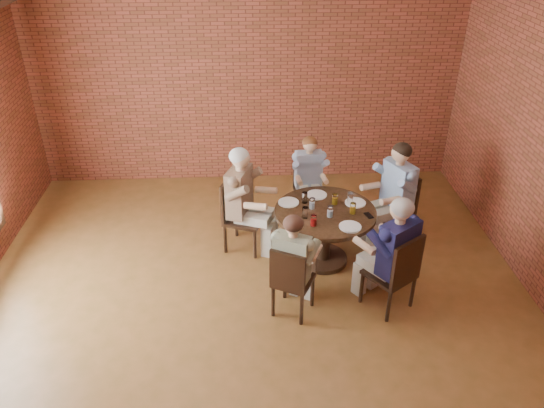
{
  "coord_description": "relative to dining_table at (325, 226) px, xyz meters",
  "views": [
    {
      "loc": [
        -0.05,
        -4.37,
        4.1
      ],
      "look_at": [
        0.24,
        1.0,
        0.92
      ],
      "focal_mm": 35.0,
      "sensor_mm": 36.0,
      "label": 1
    }
  ],
  "objects": [
    {
      "name": "diner_a",
      "position": [
        0.95,
        0.42,
        0.18
      ],
      "size": [
        0.88,
        0.82,
        1.42
      ],
      "primitive_type": null,
      "rotation": [
        0.0,
        0.0,
        -1.15
      ],
      "color": "#4371B0",
      "rests_on": "floor"
    },
    {
      "name": "plate_a",
      "position": [
        0.4,
        0.15,
        0.23
      ],
      "size": [
        0.26,
        0.26,
        0.01
      ],
      "primitive_type": "cylinder",
      "color": "white",
      "rests_on": "dining_table"
    },
    {
      "name": "glass_f",
      "position": [
        -0.19,
        -0.32,
        0.29
      ],
      "size": [
        0.07,
        0.07,
        0.14
      ],
      "primitive_type": "cylinder",
      "color": "white",
      "rests_on": "dining_table"
    },
    {
      "name": "glass_c",
      "position": [
        -0.23,
        0.21,
        0.29
      ],
      "size": [
        0.07,
        0.07,
        0.14
      ],
      "primitive_type": "cylinder",
      "color": "white",
      "rests_on": "dining_table"
    },
    {
      "name": "smartphone",
      "position": [
        0.5,
        -0.15,
        0.23
      ],
      "size": [
        0.11,
        0.15,
        0.01
      ],
      "primitive_type": "cube",
      "rotation": [
        0.0,
        0.0,
        0.29
      ],
      "color": "black",
      "rests_on": "dining_table"
    },
    {
      "name": "glass_d",
      "position": [
        -0.16,
        0.06,
        0.29
      ],
      "size": [
        0.07,
        0.07,
        0.14
      ],
      "primitive_type": "cylinder",
      "color": "white",
      "rests_on": "dining_table"
    },
    {
      "name": "glass_a",
      "position": [
        0.33,
        0.16,
        0.29
      ],
      "size": [
        0.07,
        0.07,
        0.14
      ],
      "primitive_type": "cylinder",
      "color": "white",
      "rests_on": "dining_table"
    },
    {
      "name": "plate_d",
      "position": [
        0.23,
        -0.39,
        0.23
      ],
      "size": [
        0.26,
        0.26,
        0.01
      ],
      "primitive_type": "cylinder",
      "color": "white",
      "rests_on": "dining_table"
    },
    {
      "name": "diner_d",
      "position": [
        -0.47,
        -0.92,
        0.11
      ],
      "size": [
        0.71,
        0.76,
        1.27
      ],
      "primitive_type": null,
      "rotation": [
        0.0,
        0.0,
        2.67
      ],
      "color": "tan",
      "rests_on": "floor"
    },
    {
      "name": "chair_c",
      "position": [
        -1.08,
        0.4,
        0.0
      ],
      "size": [
        0.6,
        0.6,
        0.99
      ],
      "rotation": [
        0.0,
        0.0,
        1.21
      ],
      "color": "black",
      "rests_on": "floor"
    },
    {
      "name": "glass_h",
      "position": [
        0.32,
        -0.08,
        0.29
      ],
      "size": [
        0.07,
        0.07,
        0.14
      ],
      "primitive_type": "cylinder",
      "color": "white",
      "rests_on": "dining_table"
    },
    {
      "name": "glass_e",
      "position": [
        -0.27,
        -0.15,
        0.29
      ],
      "size": [
        0.07,
        0.07,
        0.14
      ],
      "primitive_type": "cylinder",
      "color": "white",
      "rests_on": "dining_table"
    },
    {
      "name": "plate_c",
      "position": [
        -0.43,
        0.21,
        0.23
      ],
      "size": [
        0.26,
        0.26,
        0.01
      ],
      "primitive_type": "cylinder",
      "color": "white",
      "rests_on": "dining_table"
    },
    {
      "name": "plate_b",
      "position": [
        -0.06,
        0.38,
        0.23
      ],
      "size": [
        0.26,
        0.26,
        0.01
      ],
      "primitive_type": "cylinder",
      "color": "white",
      "rests_on": "dining_table"
    },
    {
      "name": "diner_c",
      "position": [
        -0.99,
        0.37,
        0.18
      ],
      "size": [
        0.87,
        0.79,
        1.42
      ],
      "primitive_type": null,
      "rotation": [
        0.0,
        0.0,
        1.21
      ],
      "color": "brown",
      "rests_on": "floor"
    },
    {
      "name": "glass_g",
      "position": [
        0.03,
        -0.14,
        0.29
      ],
      "size": [
        0.07,
        0.07,
        0.14
      ],
      "primitive_type": "cylinder",
      "color": "white",
      "rests_on": "dining_table"
    },
    {
      "name": "dining_table",
      "position": [
        0.0,
        0.0,
        0.0
      ],
      "size": [
        1.24,
        1.24,
        0.75
      ],
      "color": "black",
      "rests_on": "floor"
    },
    {
      "name": "chair_a",
      "position": [
        1.04,
        0.46,
        -0.0
      ],
      "size": [
        0.62,
        0.62,
        0.98
      ],
      "rotation": [
        0.0,
        0.0,
        -1.15
      ],
      "color": "black",
      "rests_on": "floor"
    },
    {
      "name": "chair_d",
      "position": [
        -0.5,
        -0.99,
        -0.03
      ],
      "size": [
        0.53,
        0.53,
        0.9
      ],
      "rotation": [
        0.0,
        0.0,
        2.67
      ],
      "color": "black",
      "rests_on": "floor"
    },
    {
      "name": "chair_e",
      "position": [
        0.66,
        -0.95,
        -0.0
      ],
      "size": [
        0.65,
        0.65,
        0.98
      ],
      "rotation": [
        0.0,
        0.0,
        3.75
      ],
      "color": "black",
      "rests_on": "floor"
    },
    {
      "name": "chair_b",
      "position": [
        -0.08,
        1.11,
        -0.04
      ],
      "size": [
        0.42,
        0.42,
        0.89
      ],
      "rotation": [
        0.0,
        0.0,
        0.08
      ],
      "color": "black",
      "rests_on": "floor"
    },
    {
      "name": "diner_b",
      "position": [
        -0.08,
        1.04,
        0.1
      ],
      "size": [
        0.52,
        0.63,
        1.26
      ],
      "primitive_type": null,
      "rotation": [
        0.0,
        0.0,
        0.08
      ],
      "color": "#8D9BB4",
      "rests_on": "floor"
    },
    {
      "name": "floor",
      "position": [
        -0.9,
        -1.1,
        -0.53
      ],
      "size": [
        7.0,
        7.0,
        0.0
      ],
      "primitive_type": "plane",
      "color": "brown",
      "rests_on": "ground"
    },
    {
      "name": "wall_back",
      "position": [
        -0.9,
        2.4,
        1.17
      ],
      "size": [
        7.0,
        0.0,
        7.0
      ],
      "primitive_type": "plane",
      "rotation": [
        1.57,
        0.0,
        0.0
      ],
      "color": "brown",
      "rests_on": "ground"
    },
    {
      "name": "glass_b",
      "position": [
        0.14,
        0.15,
        0.29
      ],
      "size": [
        0.07,
        0.07,
        0.14
      ],
      "primitive_type": "cylinder",
      "color": "white",
      "rests_on": "dining_table"
    },
    {
      "name": "diner_e",
      "position": [
        0.61,
        -0.87,
        0.18
      ],
      "size": [
        0.87,
        0.91,
        1.41
      ],
      "primitive_type": null,
      "rotation": [
        0.0,
        0.0,
        3.75
      ],
      "color": "#1A1A4A",
      "rests_on": "floor"
    }
  ]
}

